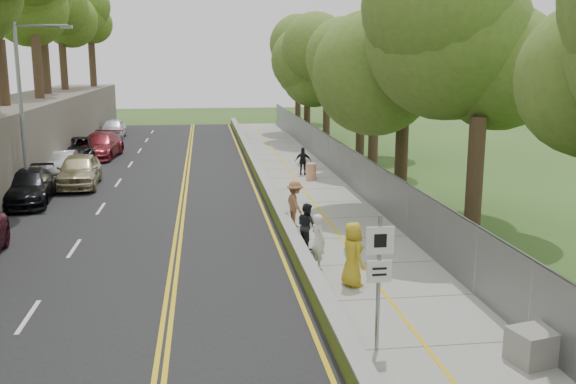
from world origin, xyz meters
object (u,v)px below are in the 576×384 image
signpost (379,268)px  person_far (303,161)px  concrete_block (537,345)px  streetlight (26,100)px  painter_0 (353,254)px  construction_barrel (311,172)px

signpost → person_far: size_ratio=2.01×
signpost → concrete_block: 3.73m
streetlight → painter_0: size_ratio=4.28×
signpost → concrete_block: bearing=-16.9°
signpost → streetlight: bearing=124.1°
streetlight → concrete_block: bearing=-50.6°
signpost → person_far: (1.75, 21.97, -1.14)m
streetlight → person_far: 14.66m
signpost → person_far: 22.07m
painter_0 → person_far: size_ratio=1.21×
signpost → painter_0: bearing=84.5°
signpost → concrete_block: (3.25, -0.98, -1.55)m
streetlight → construction_barrel: size_ratio=8.94×
painter_0 → person_far: 17.87m
concrete_block → person_far: 23.01m
construction_barrel → painter_0: 16.39m
person_far → painter_0: bearing=96.6°
painter_0 → person_far: (1.35, 17.82, -0.16)m
concrete_block → person_far: bearing=93.7°
signpost → concrete_block: size_ratio=2.82×
streetlight → painter_0: (11.91, -12.87, -3.65)m
streetlight → concrete_block: size_ratio=7.27×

